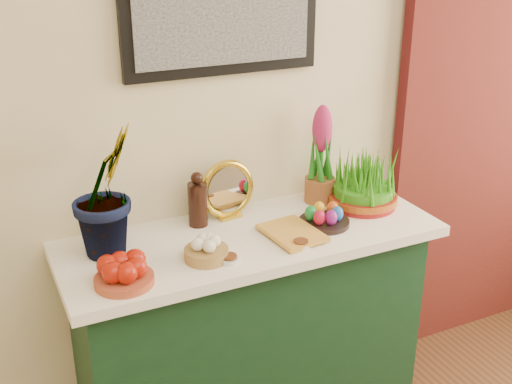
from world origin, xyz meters
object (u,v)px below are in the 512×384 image
(hyacinth_green, at_px, (104,171))
(mirror, at_px, (228,190))
(sideboard, at_px, (251,338))
(wheatgrass_sabzeh, at_px, (364,183))
(book, at_px, (272,238))

(hyacinth_green, relative_size, mirror, 2.55)
(sideboard, height_order, mirror, mirror)
(hyacinth_green, xyz_separation_m, mirror, (0.48, 0.09, -0.19))
(sideboard, relative_size, wheatgrass_sabzeh, 4.72)
(mirror, bearing_deg, sideboard, -83.53)
(hyacinth_green, relative_size, wheatgrass_sabzeh, 2.16)
(hyacinth_green, distance_m, wheatgrass_sabzeh, 1.02)
(sideboard, height_order, hyacinth_green, hyacinth_green)
(hyacinth_green, bearing_deg, wheatgrass_sabzeh, -40.03)
(hyacinth_green, bearing_deg, sideboard, -46.09)
(sideboard, distance_m, book, 0.49)
(sideboard, height_order, book, book)
(mirror, relative_size, wheatgrass_sabzeh, 0.85)
(sideboard, bearing_deg, hyacinth_green, 171.12)
(sideboard, height_order, wheatgrass_sabzeh, wheatgrass_sabzeh)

